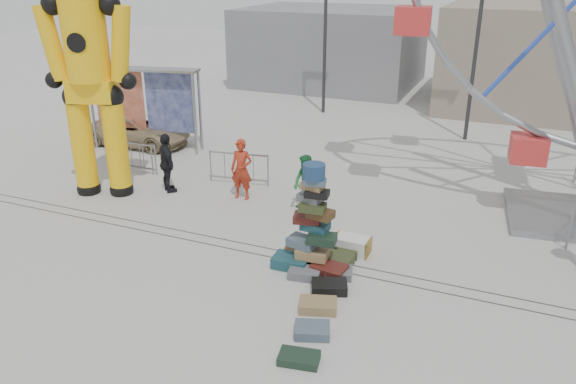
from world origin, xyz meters
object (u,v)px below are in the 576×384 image
at_px(barricade_dummy_c, 239,168).
at_px(barricade_dummy_a, 132,156).
at_px(barricade_dummy_b, 129,156).
at_px(crash_test_dummy, 90,73).
at_px(pedestrian_black, 167,163).
at_px(pedestrian_green, 306,184).
at_px(parked_suv, 138,131).
at_px(lamp_post_left, 327,18).
at_px(pedestrian_red, 242,169).
at_px(lamp_post_right, 481,29).
at_px(banner_scaffold, 144,89).
at_px(steamer_trunk, 352,245).
at_px(suitcase_tower, 313,239).

bearing_deg(barricade_dummy_c, barricade_dummy_a, 176.35).
bearing_deg(barricade_dummy_b, crash_test_dummy, -72.79).
relative_size(crash_test_dummy, pedestrian_black, 3.77).
bearing_deg(pedestrian_green, barricade_dummy_b, -155.05).
distance_m(barricade_dummy_c, parked_suv, 6.18).
height_order(lamp_post_left, pedestrian_red, lamp_post_left).
bearing_deg(pedestrian_red, crash_test_dummy, -167.20).
bearing_deg(barricade_dummy_a, barricade_dummy_c, 5.18).
height_order(barricade_dummy_a, barricade_dummy_b, same).
bearing_deg(pedestrian_red, barricade_dummy_a, 167.01).
bearing_deg(lamp_post_right, banner_scaffold, -151.84).
distance_m(crash_test_dummy, barricade_dummy_a, 3.88).
xyz_separation_m(crash_test_dummy, pedestrian_green, (6.45, 1.15, -2.96)).
height_order(barricade_dummy_a, pedestrian_black, pedestrian_black).
height_order(steamer_trunk, pedestrian_green, pedestrian_green).
bearing_deg(barricade_dummy_a, pedestrian_red, -8.47).
bearing_deg(barricade_dummy_c, suitcase_tower, -54.31).
relative_size(barricade_dummy_a, barricade_dummy_c, 1.00).
xyz_separation_m(lamp_post_right, pedestrian_green, (-3.60, -9.45, -3.61)).
bearing_deg(parked_suv, pedestrian_red, -119.98).
bearing_deg(suitcase_tower, pedestrian_black, 155.76).
xyz_separation_m(lamp_post_right, lamp_post_left, (-7.00, 2.00, 0.00)).
relative_size(lamp_post_right, banner_scaffold, 1.80).
distance_m(lamp_post_right, pedestrian_black, 13.19).
relative_size(suitcase_tower, pedestrian_black, 1.38).
xyz_separation_m(barricade_dummy_c, pedestrian_black, (-1.78, -1.49, 0.41)).
xyz_separation_m(lamp_post_right, banner_scaffold, (-11.53, -6.17, -2.09)).
xyz_separation_m(suitcase_tower, barricade_dummy_a, (-8.24, 3.86, -0.20)).
bearing_deg(steamer_trunk, lamp_post_left, 113.55).
distance_m(barricade_dummy_c, pedestrian_green, 3.14).
bearing_deg(crash_test_dummy, barricade_dummy_a, 83.78).
bearing_deg(banner_scaffold, parked_suv, 146.38).
distance_m(lamp_post_right, pedestrian_green, 10.74).
xyz_separation_m(suitcase_tower, pedestrian_red, (-3.54, 3.17, 0.21)).
bearing_deg(crash_test_dummy, banner_scaffold, 89.58).
bearing_deg(lamp_post_right, barricade_dummy_b, -141.13).
height_order(barricade_dummy_b, parked_suv, parked_suv).
bearing_deg(parked_suv, barricade_dummy_a, -149.82).
distance_m(barricade_dummy_a, barricade_dummy_b, 0.13).
bearing_deg(pedestrian_green, steamer_trunk, -11.65).
bearing_deg(lamp_post_left, pedestrian_green, -73.47).
bearing_deg(pedestrian_green, parked_suv, -170.36).
distance_m(banner_scaffold, barricade_dummy_b, 3.15).
bearing_deg(pedestrian_black, suitcase_tower, -164.76).
xyz_separation_m(pedestrian_green, parked_suv, (-8.60, 3.55, -0.28)).
xyz_separation_m(lamp_post_right, suitcase_tower, (-2.27, -12.43, -3.74)).
relative_size(banner_scaffold, parked_suv, 1.05).
height_order(crash_test_dummy, steamer_trunk, crash_test_dummy).
bearing_deg(pedestrian_black, steamer_trunk, -154.26).
distance_m(lamp_post_right, lamp_post_left, 7.28).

